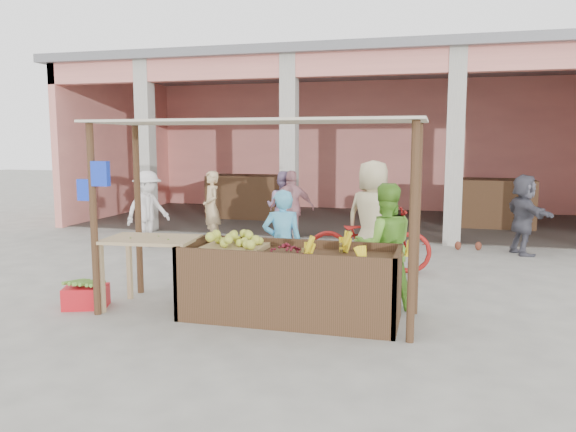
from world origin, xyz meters
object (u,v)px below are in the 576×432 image
(fruit_stall, at_px, (290,286))
(motorcycle, at_px, (369,239))
(red_crate, at_px, (86,297))
(vendor_green, at_px, (384,243))
(side_table, at_px, (151,249))
(vendor_blue, at_px, (282,240))

(fruit_stall, bearing_deg, motorcycle, 76.75)
(fruit_stall, distance_m, red_crate, 2.69)
(red_crate, relative_size, vendor_green, 0.31)
(fruit_stall, xyz_separation_m, side_table, (-1.81, -0.05, 0.38))
(red_crate, distance_m, motorcycle, 4.42)
(fruit_stall, distance_m, vendor_blue, 1.05)
(vendor_blue, xyz_separation_m, vendor_green, (1.40, -0.16, 0.06))
(fruit_stall, bearing_deg, vendor_blue, 110.68)
(side_table, relative_size, red_crate, 2.25)
(fruit_stall, relative_size, side_table, 2.16)
(red_crate, distance_m, vendor_blue, 2.67)
(red_crate, bearing_deg, motorcycle, 20.91)
(red_crate, distance_m, vendor_green, 3.91)
(vendor_green, bearing_deg, motorcycle, -94.68)
(fruit_stall, height_order, side_table, side_table)
(red_crate, height_order, vendor_blue, vendor_blue)
(vendor_green, height_order, motorcycle, vendor_green)
(fruit_stall, relative_size, vendor_green, 1.53)
(motorcycle, bearing_deg, vendor_green, -178.86)
(side_table, bearing_deg, fruit_stall, -3.89)
(red_crate, height_order, motorcycle, motorcycle)
(side_table, distance_m, vendor_green, 2.97)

